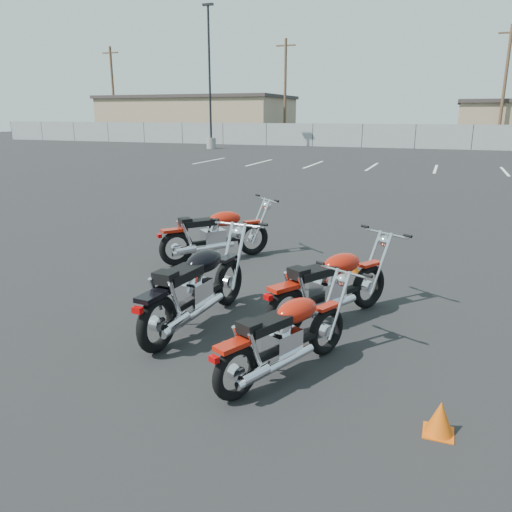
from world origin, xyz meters
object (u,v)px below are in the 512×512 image
(motorcycle_front_red, at_px, (216,234))
(motorcycle_second_black, at_px, (196,287))
(motorcycle_third_red, at_px, (285,336))
(motorcycle_rear_red, at_px, (331,286))

(motorcycle_front_red, xyz_separation_m, motorcycle_second_black, (1.02, -2.70, 0.03))
(motorcycle_front_red, height_order, motorcycle_third_red, motorcycle_front_red)
(motorcycle_third_red, relative_size, motorcycle_rear_red, 0.92)
(motorcycle_front_red, relative_size, motorcycle_third_red, 1.02)
(motorcycle_second_black, distance_m, motorcycle_third_red, 1.59)
(motorcycle_front_red, distance_m, motorcycle_rear_red, 3.20)
(motorcycle_second_black, distance_m, motorcycle_rear_red, 1.66)
(motorcycle_front_red, bearing_deg, motorcycle_rear_red, -38.12)
(motorcycle_third_red, xyz_separation_m, motorcycle_rear_red, (0.12, 1.49, 0.05))
(motorcycle_rear_red, bearing_deg, motorcycle_second_black, -154.37)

